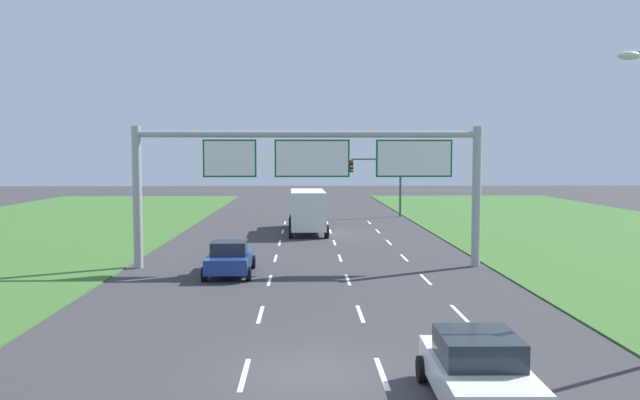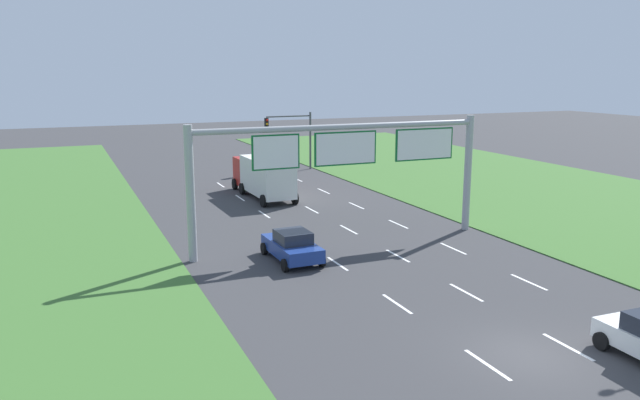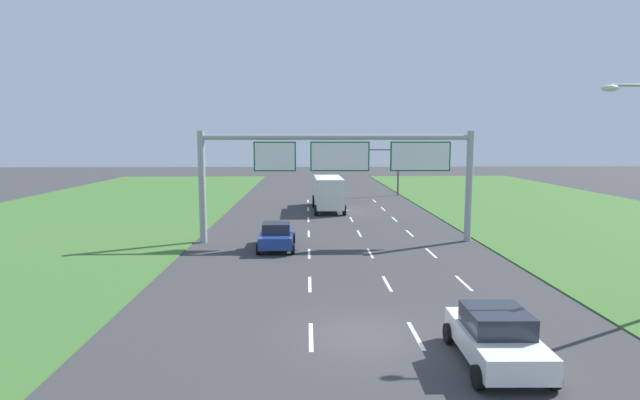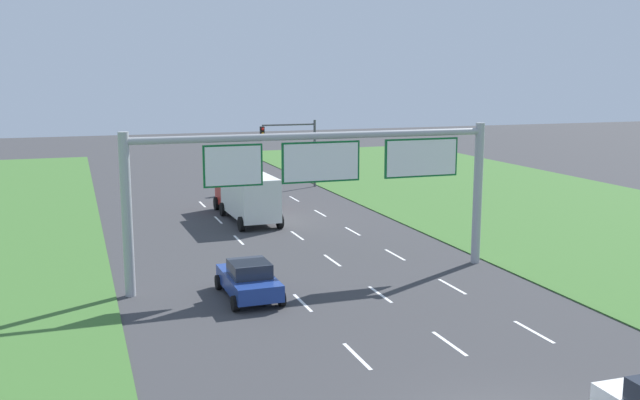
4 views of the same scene
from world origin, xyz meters
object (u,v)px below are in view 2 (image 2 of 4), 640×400
Objects in this scene: box_truck at (263,175)px; traffic_light_mast at (292,131)px; sign_gantry at (348,157)px; car_lead_silver at (292,246)px.

traffic_light_mast is (6.67, 11.53, 2.18)m from box_truck.
box_truck is 0.50× the size of sign_gantry.
sign_gantry is (0.32, -14.40, 3.27)m from box_truck.
traffic_light_mast is (6.36, 25.92, -1.09)m from sign_gantry.
traffic_light_mast reaches higher than car_lead_silver.
sign_gantry is (4.04, 1.86, 4.17)m from car_lead_silver.
car_lead_silver is at bearing -155.30° from sign_gantry.
car_lead_silver is 29.82m from traffic_light_mast.
sign_gantry is at bearing -90.03° from box_truck.
traffic_light_mast reaches higher than box_truck.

